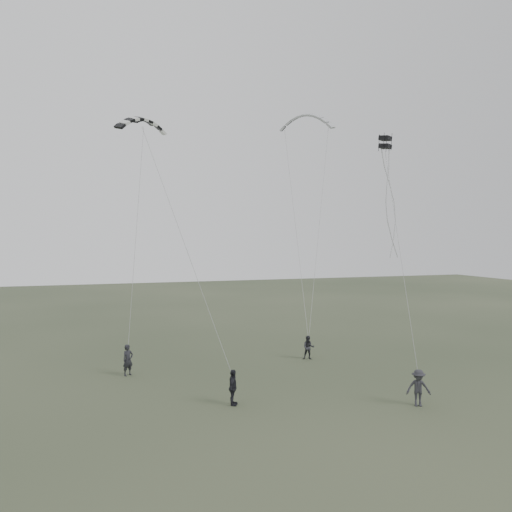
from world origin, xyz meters
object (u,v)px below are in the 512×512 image
object	(u,v)px
flyer_right	(309,348)
kite_pale_large	(306,115)
kite_striped	(142,119)
flyer_left	(128,360)
kite_box	(385,142)
flyer_center	(233,387)
flyer_far	(418,388)
kite_dark_small	(144,121)

from	to	relation	value
flyer_right	kite_pale_large	world-z (taller)	kite_pale_large
flyer_right	kite_striped	bearing A→B (deg)	-150.09
flyer_left	kite_box	distance (m)	19.33
kite_pale_large	kite_box	size ratio (longest dim) A/B	6.64
flyer_left	flyer_right	size ratio (longest dim) A/B	1.16
flyer_center	kite_box	distance (m)	15.52
kite_pale_large	flyer_far	bearing A→B (deg)	-62.44
flyer_left	flyer_far	size ratio (longest dim) A/B	1.03
flyer_left	flyer_right	distance (m)	11.74
flyer_left	flyer_center	xyz separation A→B (m)	(4.48, -6.99, -0.05)
flyer_right	kite_dark_small	size ratio (longest dim) A/B	1.18
flyer_left	kite_dark_small	world-z (taller)	kite_dark_small
flyer_right	kite_striped	xyz separation A→B (m)	(-10.93, -1.39, 14.02)
kite_striped	flyer_right	bearing A→B (deg)	-12.12
kite_pale_large	kite_dark_small	bearing A→B (deg)	-130.83
kite_pale_large	kite_striped	xyz separation A→B (m)	(-14.04, -8.96, -3.38)
flyer_left	flyer_far	bearing A→B (deg)	-67.20
kite_dark_small	kite_pale_large	distance (m)	14.12
flyer_right	kite_box	distance (m)	14.14
flyer_right	kite_pale_large	size ratio (longest dim) A/B	0.35
flyer_right	kite_box	xyz separation A→B (m)	(1.83, -6.13, 12.61)
flyer_left	kite_pale_large	bearing A→B (deg)	-1.83
flyer_right	kite_pale_large	distance (m)	19.24
flyer_far	flyer_center	bearing A→B (deg)	-175.60
flyer_right	flyer_far	distance (m)	10.27
flyer_center	kite_striped	size ratio (longest dim) A/B	0.60
flyer_left	kite_striped	bearing A→B (deg)	-82.86
kite_pale_large	kite_box	xyz separation A→B (m)	(-1.28, -13.70, -4.80)
kite_dark_small	flyer_center	bearing A→B (deg)	-102.47
flyer_far	kite_striped	world-z (taller)	kite_striped
flyer_far	kite_dark_small	bearing A→B (deg)	152.63
flyer_left	kite_pale_large	size ratio (longest dim) A/B	0.40
flyer_left	flyer_center	size ratio (longest dim) A/B	1.05
kite_dark_small	kite_box	size ratio (longest dim) A/B	1.95
flyer_far	kite_pale_large	bearing A→B (deg)	107.15
kite_dark_small	kite_striped	xyz separation A→B (m)	(-0.61, -5.26, -1.12)
flyer_right	flyer_far	size ratio (longest dim) A/B	0.89
flyer_center	flyer_far	distance (m)	8.93
kite_striped	kite_box	bearing A→B (deg)	-39.75
flyer_right	kite_striped	size ratio (longest dim) A/B	0.54
flyer_center	kite_pale_large	world-z (taller)	kite_pale_large
kite_box	flyer_left	bearing A→B (deg)	122.29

